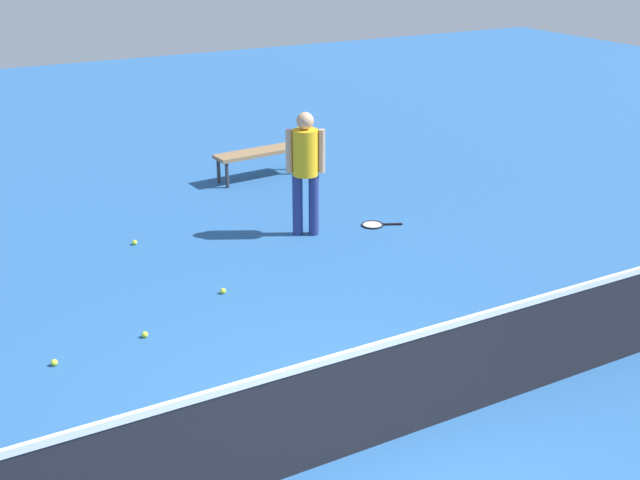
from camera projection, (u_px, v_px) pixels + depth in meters
The scene contains 9 objects.
ground_plane at pixel (344, 456), 6.34m from camera, with size 40.00×40.00×0.00m, color #265693.
court_net at pixel (345, 404), 6.15m from camera, with size 10.09×0.09×1.07m.
player_near_side at pixel (305, 164), 10.43m from camera, with size 0.50×0.46×1.70m.
tennis_racket_near_player at pixel (374, 225), 11.11m from camera, with size 0.60×0.42×0.03m.
tennis_ball_near_player at pixel (223, 291), 9.09m from camera, with size 0.07×0.07×0.07m, color #C6E033.
tennis_ball_by_net at pixel (54, 363), 7.62m from camera, with size 0.07×0.07×0.07m, color #C6E033.
tennis_ball_midcourt at pixel (135, 242), 10.45m from camera, with size 0.07×0.07×0.07m, color #C6E033.
tennis_ball_baseline at pixel (145, 334), 8.13m from camera, with size 0.07×0.07×0.07m, color #C6E033.
courtside_bench at pixel (259, 154), 12.97m from camera, with size 1.53×0.52×0.48m.
Camera 1 is at (2.68, 4.47, 4.02)m, focal length 44.17 mm.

